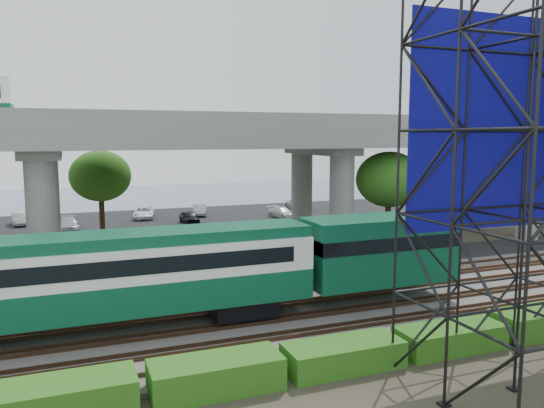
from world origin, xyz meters
name	(u,v)px	position (x,y,z in m)	size (l,w,h in m)	color
ground	(277,333)	(0.00, 0.00, 0.00)	(140.00, 140.00, 0.00)	#474233
ballast_bed	(262,317)	(0.00, 2.00, 0.10)	(90.00, 12.00, 0.20)	slate
service_road	(216,275)	(0.00, 10.50, 0.04)	(90.00, 5.00, 0.08)	black
parking_lot	(157,221)	(0.00, 34.00, 0.04)	(90.00, 18.00, 0.08)	black
harbor_water	(132,198)	(0.00, 56.00, 0.01)	(140.00, 40.00, 0.03)	#476076
rail_tracks	(262,313)	(0.00, 2.00, 0.28)	(90.00, 9.52, 0.16)	#472D1E
commuter_train	(148,271)	(-5.38, 2.00, 2.88)	(29.30, 3.06, 4.30)	black
overpass	(176,145)	(-1.28, 16.00, 8.21)	(80.00, 12.00, 12.40)	#9E9B93
hedge_strip	(344,354)	(1.01, -4.30, 0.56)	(34.60, 1.80, 1.20)	#295C15
trees	(128,184)	(-4.67, 16.17, 5.57)	(40.94, 16.94, 7.69)	#382314
suv	(132,274)	(-5.23, 9.77, 0.79)	(2.35, 5.10, 1.42)	black
parked_cars	(163,215)	(0.60, 33.68, 0.69)	(37.22, 9.49, 1.26)	silver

